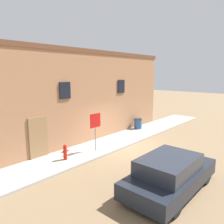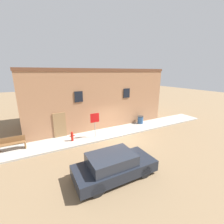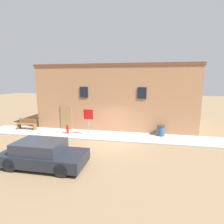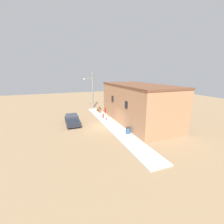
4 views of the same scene
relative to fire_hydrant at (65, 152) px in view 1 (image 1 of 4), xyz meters
name	(u,v)px [view 1 (image 1 of 4)]	position (x,y,z in m)	size (l,w,h in m)	color
ground_plane	(127,147)	(3.73, -0.97, -0.51)	(80.00, 80.00, 0.00)	#846B4C
sidewalk	(113,142)	(3.73, 0.15, -0.45)	(21.60, 2.25, 0.13)	#B2ADA3
brick_building	(66,94)	(3.44, 4.37, 2.35)	(13.82, 6.31, 5.72)	#A87551
fire_hydrant	(65,152)	(0.00, 0.00, 0.00)	(0.39, 0.19, 0.77)	red
stop_sign	(95,125)	(1.87, -0.22, 1.07)	(0.75, 0.06, 2.07)	gray
trash_bin	(138,123)	(7.40, 0.82, 0.01)	(0.61, 0.61, 0.79)	#2D517F
parked_car	(170,174)	(0.99, -5.08, 0.14)	(4.35, 1.88, 1.35)	black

